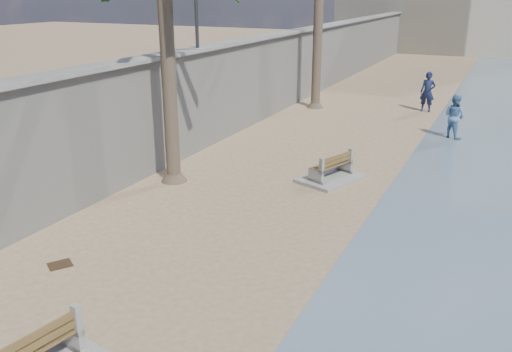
# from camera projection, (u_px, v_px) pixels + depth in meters

# --- Properties ---
(seawall) EXTENTS (0.45, 70.00, 3.50)m
(seawall) POSITION_uv_depth(u_px,v_px,m) (284.00, 72.00, 26.07)
(seawall) COLOR gray
(seawall) RESTS_ON ground_plane
(wall_cap) EXTENTS (0.80, 70.00, 0.12)m
(wall_cap) POSITION_uv_depth(u_px,v_px,m) (284.00, 33.00, 25.48)
(wall_cap) COLOR gray
(wall_cap) RESTS_ON seawall
(bench_far) EXTENTS (1.92, 2.29, 0.82)m
(bench_far) POSITION_uv_depth(u_px,v_px,m) (331.00, 169.00, 16.43)
(bench_far) COLOR gray
(bench_far) RESTS_ON ground_plane
(person_a) EXTENTS (0.80, 0.57, 2.15)m
(person_a) POSITION_uv_depth(u_px,v_px,m) (428.00, 89.00, 25.41)
(person_a) COLOR #151C3A
(person_a) RESTS_ON ground_plane
(person_b) EXTENTS (1.15, 1.09, 1.90)m
(person_b) POSITION_uv_depth(u_px,v_px,m) (455.00, 114.00, 20.94)
(person_b) COLOR #517AA8
(person_b) RESTS_ON ground_plane
(debris_d) EXTENTS (0.57, 0.60, 0.03)m
(debris_d) POSITION_uv_depth(u_px,v_px,m) (60.00, 265.00, 11.45)
(debris_d) COLOR #382616
(debris_d) RESTS_ON ground_plane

